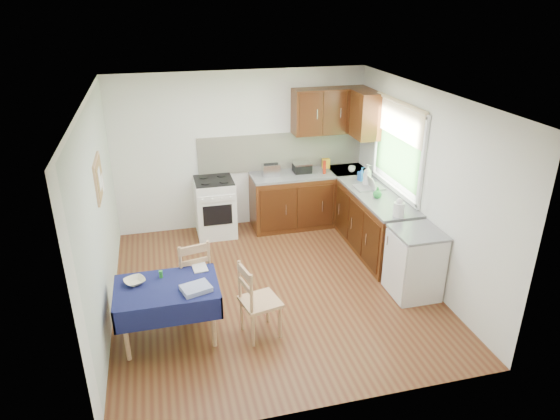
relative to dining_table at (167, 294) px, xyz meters
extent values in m
plane|color=#542916|center=(1.34, 0.69, -0.56)|extent=(4.20, 4.20, 0.00)
cube|color=white|center=(1.34, 0.69, 1.94)|extent=(4.00, 4.20, 0.02)
cube|color=white|center=(1.34, 2.79, 0.69)|extent=(4.00, 0.02, 2.50)
cube|color=white|center=(1.34, -1.41, 0.69)|extent=(4.00, 0.02, 2.50)
cube|color=silver|center=(-0.66, 0.69, 0.69)|extent=(0.02, 4.20, 2.50)
cube|color=white|center=(3.34, 0.69, 0.69)|extent=(0.02, 4.20, 2.50)
cube|color=#381509|center=(2.39, 2.49, -0.13)|extent=(1.90, 0.60, 0.86)
cube|color=#381509|center=(3.04, 1.34, -0.13)|extent=(0.60, 1.70, 0.86)
cube|color=slate|center=(2.39, 2.49, 0.32)|extent=(1.90, 0.60, 0.04)
cube|color=slate|center=(3.04, 1.34, 0.32)|extent=(0.60, 1.70, 0.04)
cube|color=slate|center=(3.04, 2.49, 0.32)|extent=(0.60, 0.60, 0.04)
cube|color=white|center=(1.99, 2.78, 0.64)|extent=(2.70, 0.02, 0.60)
cube|color=#381509|center=(2.74, 2.62, 1.29)|extent=(1.20, 0.35, 0.70)
cube|color=#381509|center=(3.16, 2.19, 1.29)|extent=(0.35, 0.50, 0.70)
cube|color=white|center=(0.84, 2.49, -0.11)|extent=(0.60, 0.60, 0.90)
cube|color=black|center=(0.84, 2.49, 0.34)|extent=(0.58, 0.58, 0.02)
cube|color=black|center=(0.84, 2.19, -0.11)|extent=(0.44, 0.01, 0.32)
cube|color=#2C5D26|center=(3.32, 1.39, 0.94)|extent=(0.01, 1.40, 0.85)
cube|color=white|center=(3.31, 1.39, 1.59)|extent=(0.04, 1.48, 0.06)
cube|color=white|center=(3.31, 1.39, 0.39)|extent=(0.04, 1.48, 0.06)
cube|color=beige|center=(3.29, 1.39, 1.37)|extent=(0.02, 1.36, 0.44)
cube|color=white|center=(3.04, 0.14, -0.14)|extent=(0.55, 0.58, 0.85)
cube|color=slate|center=(3.04, 0.14, 0.31)|extent=(0.58, 0.60, 0.03)
cube|color=tan|center=(-0.64, 0.99, 1.04)|extent=(0.02, 0.62, 0.47)
cube|color=olive|center=(-0.62, 0.99, 1.04)|extent=(0.01, 0.56, 0.41)
cube|color=white|center=(-0.61, 0.91, 1.06)|extent=(0.00, 0.18, 0.24)
cube|color=white|center=(-0.61, 1.11, 0.94)|extent=(0.00, 0.15, 0.20)
cube|color=#111042|center=(0.00, 0.00, 0.09)|extent=(1.06, 0.71, 0.03)
cube|color=#111042|center=(0.00, -0.36, -0.03)|extent=(1.10, 0.02, 0.26)
cube|color=#111042|center=(0.00, 0.36, -0.03)|extent=(1.10, 0.02, 0.26)
cube|color=#111042|center=(-0.54, 0.00, -0.03)|extent=(0.02, 0.75, 0.26)
cube|color=#111042|center=(0.54, 0.00, -0.03)|extent=(0.02, 0.75, 0.26)
cylinder|color=tan|center=(-0.45, -0.27, -0.24)|extent=(0.05, 0.05, 0.63)
cylinder|color=tan|center=(0.45, -0.27, -0.24)|extent=(0.05, 0.05, 0.63)
cylinder|color=tan|center=(-0.45, 0.27, -0.24)|extent=(0.05, 0.05, 0.63)
cylinder|color=tan|center=(0.45, 0.27, -0.24)|extent=(0.05, 0.05, 0.63)
cube|color=tan|center=(0.31, 0.56, -0.12)|extent=(0.49, 0.49, 0.04)
cube|color=tan|center=(0.34, 0.39, 0.22)|extent=(0.37, 0.11, 0.29)
cylinder|color=tan|center=(0.44, 0.76, -0.34)|extent=(0.04, 0.04, 0.44)
cylinder|color=tan|center=(0.11, 0.69, -0.34)|extent=(0.04, 0.04, 0.44)
cylinder|color=tan|center=(0.50, 0.43, -0.34)|extent=(0.04, 0.04, 0.44)
cylinder|color=tan|center=(0.18, 0.36, -0.34)|extent=(0.04, 0.04, 0.44)
cube|color=tan|center=(0.99, -0.19, -0.13)|extent=(0.48, 0.48, 0.04)
cube|color=tan|center=(0.82, -0.23, 0.20)|extent=(0.10, 0.36, 0.29)
cylinder|color=tan|center=(1.18, -0.31, -0.35)|extent=(0.03, 0.03, 0.43)
cylinder|color=tan|center=(1.11, 0.00, -0.35)|extent=(0.03, 0.03, 0.43)
cylinder|color=tan|center=(0.86, -0.38, -0.35)|extent=(0.03, 0.03, 0.43)
cylinder|color=tan|center=(0.79, -0.07, -0.35)|extent=(0.03, 0.03, 0.43)
cube|color=silver|center=(1.74, 2.50, 0.43)|extent=(0.27, 0.17, 0.19)
cube|color=black|center=(1.74, 2.50, 0.54)|extent=(0.23, 0.02, 0.02)
cube|color=black|center=(2.27, 2.54, 0.40)|extent=(0.27, 0.24, 0.13)
cube|color=silver|center=(2.27, 2.54, 0.49)|extent=(0.27, 0.24, 0.03)
cylinder|color=red|center=(2.59, 2.38, 0.45)|extent=(0.05, 0.05, 0.22)
cube|color=yellow|center=(2.70, 2.64, 0.42)|extent=(0.14, 0.12, 0.16)
cube|color=gray|center=(3.02, 1.62, 0.35)|extent=(0.41, 0.31, 0.02)
cylinder|color=white|center=(3.02, 1.62, 0.44)|extent=(0.05, 0.20, 0.19)
cylinder|color=white|center=(2.99, 0.59, 0.43)|extent=(0.15, 0.15, 0.18)
sphere|color=white|center=(2.99, 0.59, 0.54)|extent=(0.09, 0.09, 0.09)
imported|color=silver|center=(3.05, 2.36, 0.39)|extent=(0.13, 0.13, 0.09)
imported|color=white|center=(3.03, 1.72, 0.50)|extent=(0.18, 0.18, 0.33)
imported|color=blue|center=(3.04, 1.95, 0.44)|extent=(0.11, 0.11, 0.21)
imported|color=green|center=(2.98, 1.23, 0.42)|extent=(0.15, 0.15, 0.16)
imported|color=beige|center=(-0.33, 0.14, 0.13)|extent=(0.29, 0.29, 0.05)
imported|color=white|center=(0.31, 0.28, 0.11)|extent=(0.18, 0.23, 0.02)
cylinder|color=#268C2A|center=(-0.05, 0.20, 0.15)|extent=(0.04, 0.04, 0.08)
cube|color=#283E93|center=(0.30, -0.16, 0.13)|extent=(0.35, 0.31, 0.05)
camera|label=1|loc=(0.06, -4.72, 3.00)|focal=32.00mm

